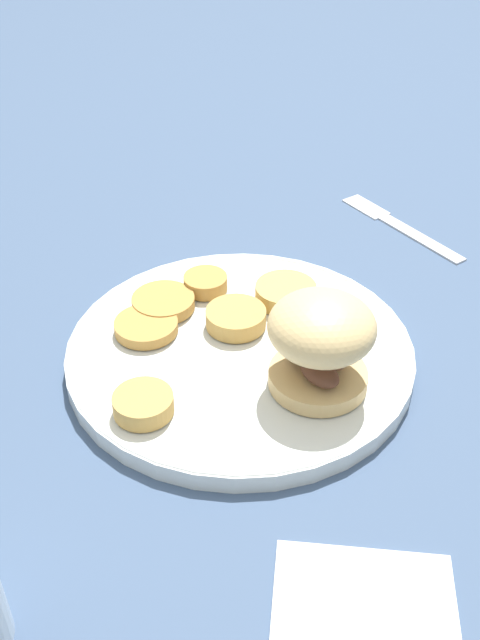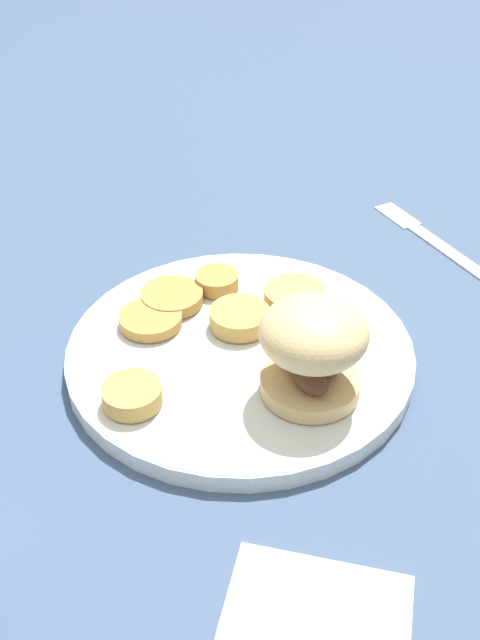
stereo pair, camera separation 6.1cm
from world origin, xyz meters
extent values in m
plane|color=#3D5170|center=(0.00, 0.00, 0.00)|extent=(4.00, 4.00, 0.00)
cylinder|color=silver|center=(0.00, 0.00, 0.01)|extent=(0.29, 0.29, 0.02)
torus|color=silver|center=(0.00, 0.00, 0.01)|extent=(0.29, 0.29, 0.01)
cylinder|color=tan|center=(-0.07, 0.03, 0.02)|extent=(0.08, 0.08, 0.01)
ellipsoid|color=brown|center=(-0.06, 0.02, 0.04)|extent=(0.04, 0.04, 0.01)
ellipsoid|color=#4C281E|center=(-0.07, 0.03, 0.04)|extent=(0.04, 0.03, 0.02)
ellipsoid|color=brown|center=(-0.07, 0.00, 0.04)|extent=(0.04, 0.04, 0.02)
ellipsoid|color=#563323|center=(-0.07, 0.05, 0.04)|extent=(0.04, 0.04, 0.02)
ellipsoid|color=brown|center=(-0.08, 0.03, 0.04)|extent=(0.04, 0.04, 0.01)
ellipsoid|color=#E5C17F|center=(-0.07, 0.03, 0.07)|extent=(0.08, 0.08, 0.05)
cylinder|color=tan|center=(0.05, 0.09, 0.02)|extent=(0.05, 0.05, 0.01)
cylinder|color=tan|center=(0.01, -0.02, 0.02)|extent=(0.05, 0.05, 0.02)
cylinder|color=#BC8942|center=(0.08, 0.00, 0.02)|extent=(0.05, 0.05, 0.01)
cylinder|color=#BC8942|center=(0.05, -0.07, 0.02)|extent=(0.04, 0.04, 0.01)
cylinder|color=#BC8942|center=(0.08, -0.04, 0.02)|extent=(0.06, 0.06, 0.01)
cylinder|color=tan|center=(-0.03, -0.07, 0.02)|extent=(0.05, 0.05, 0.02)
cube|color=silver|center=(-0.14, -0.24, 0.00)|extent=(0.09, 0.09, 0.00)
cube|color=silver|center=(-0.08, -0.29, 0.00)|extent=(0.06, 0.05, 0.00)
cube|color=white|center=(-0.12, 0.20, 0.00)|extent=(0.12, 0.08, 0.01)
camera|label=1|loc=(-0.11, 0.47, 0.41)|focal=42.00mm
camera|label=2|loc=(-0.17, 0.46, 0.41)|focal=42.00mm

